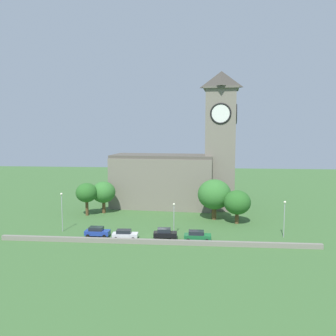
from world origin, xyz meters
name	(u,v)px	position (x,y,z in m)	size (l,w,h in m)	color
ground_plane	(166,217)	(0.00, 15.00, 0.00)	(200.00, 200.00, 0.00)	#3D6633
church	(181,168)	(2.60, 25.31, 9.85)	(31.47, 12.91, 33.18)	slate
quay_barrier	(156,242)	(0.00, -3.81, 0.41)	(54.80, 0.70, 0.81)	gray
car_blue	(97,232)	(-11.26, -0.51, 0.90)	(4.46, 2.21, 1.79)	#233D9E
car_white	(125,234)	(-5.93, -1.57, 0.87)	(4.57, 2.20, 1.71)	silver
car_black	(165,233)	(1.17, -0.69, 0.95)	(4.25, 2.28, 1.88)	black
car_green	(197,236)	(6.92, -1.42, 0.91)	(4.72, 2.23, 1.80)	#1E6B38
streetlamp_west_end	(62,206)	(-18.78, 2.04, 4.94)	(0.44, 0.44, 7.47)	#9EA0A5
streetlamp_west_mid	(174,213)	(2.61, 1.45, 4.11)	(0.44, 0.44, 6.03)	#9EA0A5
streetlamp_central	(284,213)	(22.48, 1.91, 4.50)	(0.44, 0.44, 6.69)	#9EA0A5
tree_by_tower	(214,194)	(10.49, 13.71, 5.48)	(7.17, 7.17, 8.74)	brown
tree_churchyard	(104,192)	(-14.90, 17.32, 4.89)	(5.49, 5.49, 7.40)	brown
tree_riverside_east	(87,193)	(-18.09, 14.75, 5.19)	(4.83, 4.83, 7.41)	brown
tree_riverside_west	(237,202)	(15.04, 10.69, 4.44)	(5.56, 5.56, 6.97)	brown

